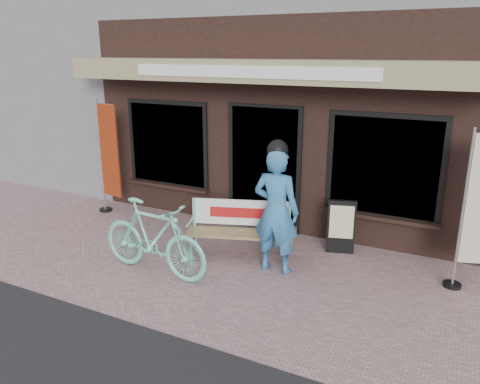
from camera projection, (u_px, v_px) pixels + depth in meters
The scene contains 8 objects.
ground at pixel (207, 273), 6.70m from camera, with size 70.00×70.00×0.00m, color #A88083.
storefront at pixel (322, 54), 10.07m from camera, with size 7.00×6.77×6.00m.
neighbor_left_near at pixel (55, 45), 14.13m from camera, with size 10.00×7.00×6.40m, color slate.
bench at pixel (240, 225), 7.13m from camera, with size 1.65×0.91×0.87m.
person at pixel (276, 209), 6.51m from camera, with size 0.66×0.44×1.92m.
bicycle at pixel (153, 238), 6.55m from camera, with size 0.51×1.80×1.08m, color #6CD3B8.
nobori_red at pixel (108, 157), 8.83m from camera, with size 0.65×0.28×2.20m.
menu_stand at pixel (341, 226), 7.25m from camera, with size 0.43×0.21×0.86m.
Camera 1 is at (3.16, -5.21, 3.06)m, focal length 35.00 mm.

